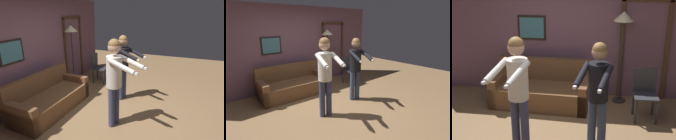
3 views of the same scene
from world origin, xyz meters
The scene contains 7 objects.
ground_plane centered at (0.00, 0.00, 0.00)m, with size 12.00×12.00×0.00m, color olive.
back_wall_assembly centered at (0.02, 2.10, 1.30)m, with size 6.40×0.10×2.60m.
couch centered at (-0.37, 1.45, 0.28)m, with size 1.93×0.92×0.87m.
torchiere_lamp centered at (1.17, 1.81, 1.59)m, with size 0.38×0.38×1.85m.
person_standing_left centered at (-0.36, -0.17, 1.09)m, with size 0.55×0.77×1.78m.
person_standing_right centered at (0.78, 0.04, 1.03)m, with size 0.54×0.74×1.69m.
dining_chair_distant centered at (1.60, 1.17, 0.53)m, with size 0.44×0.44×0.93m.
Camera 1 is at (-3.25, -1.27, 2.26)m, focal length 28.00 mm.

